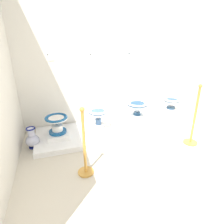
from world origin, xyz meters
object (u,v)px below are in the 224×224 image
object	(u,v)px
antique_toilet_broad_patterned	(171,103)
decorative_vase_corner	(32,139)
plinth_block_central_ornate	(137,121)
info_placard_fourth	(165,52)
stanchion_post_near_left	(85,153)
antique_toilet_squat_floral	(98,115)
info_placard_second	(92,57)
antique_toilet_central_ornate	(137,107)
plinth_block_squat_floral	(99,128)
antique_toilet_tall_cobalt	(57,122)
plinth_block_broad_patterned	(170,115)
plinth_block_tall_cobalt	(58,135)
stanchion_post_near_right	(193,126)
info_placard_first	(50,57)
info_placard_third	(131,56)

from	to	relation	value
antique_toilet_broad_patterned	decorative_vase_corner	size ratio (longest dim) A/B	0.91
antique_toilet_broad_patterned	decorative_vase_corner	bearing A→B (deg)	-176.24
plinth_block_central_ornate	antique_toilet_broad_patterned	distance (m)	0.87
info_placard_fourth	stanchion_post_near_left	distance (m)	2.80
antique_toilet_squat_floral	info_placard_second	size ratio (longest dim) A/B	2.28
info_placard_second	antique_toilet_central_ornate	bearing A→B (deg)	-31.90
plinth_block_squat_floral	antique_toilet_tall_cobalt	bearing A→B (deg)	-176.13
info_placard_fourth	stanchion_post_near_left	xyz separation A→B (m)	(-2.05, -1.52, -1.14)
plinth_block_broad_patterned	plinth_block_central_ornate	bearing A→B (deg)	-176.05
plinth_block_broad_patterned	info_placard_fourth	size ratio (longest dim) A/B	2.73
plinth_block_tall_cobalt	antique_toilet_central_ornate	distance (m)	1.59
antique_toilet_broad_patterned	decorative_vase_corner	distance (m)	2.82
antique_toilet_tall_cobalt	info_placard_second	xyz separation A→B (m)	(0.78, 0.52, 1.03)
decorative_vase_corner	stanchion_post_near_right	distance (m)	2.77
plinth_block_squat_floral	decorative_vase_corner	bearing A→B (deg)	-173.38
antique_toilet_tall_cobalt	plinth_block_central_ornate	xyz separation A→B (m)	(1.56, 0.04, -0.20)
plinth_block_broad_patterned	antique_toilet_broad_patterned	size ratio (longest dim) A/B	1.05
plinth_block_central_ornate	antique_toilet_central_ornate	size ratio (longest dim) A/B	0.95
plinth_block_central_ornate	info_placard_fourth	distance (m)	1.60
plinth_block_broad_patterned	decorative_vase_corner	bearing A→B (deg)	-176.24
antique_toilet_squat_floral	decorative_vase_corner	xyz separation A→B (m)	(-1.18, -0.14, -0.25)
antique_toilet_central_ornate	plinth_block_tall_cobalt	bearing A→B (deg)	-178.48
info_placard_fourth	decorative_vase_corner	xyz separation A→B (m)	(-2.80, -0.61, -1.31)
plinth_block_tall_cobalt	info_placard_second	world-z (taller)	info_placard_second
info_placard_fourth	stanchion_post_near_left	size ratio (longest dim) A/B	0.13
antique_toilet_tall_cobalt	antique_toilet_squat_floral	size ratio (longest dim) A/B	1.08
info_placard_second	info_placard_fourth	size ratio (longest dim) A/B	1.21
plinth_block_central_ornate	antique_toilet_central_ornate	bearing A→B (deg)	0.00
antique_toilet_squat_floral	info_placard_fourth	world-z (taller)	info_placard_fourth
info_placard_first	antique_toilet_tall_cobalt	bearing A→B (deg)	-91.82
plinth_block_broad_patterned	info_placard_fourth	bearing A→B (deg)	90.78
plinth_block_central_ornate	stanchion_post_near_left	distance (m)	1.62
plinth_block_squat_floral	decorative_vase_corner	size ratio (longest dim) A/B	0.95
antique_toilet_tall_cobalt	info_placard_first	size ratio (longest dim) A/B	3.07
info_placard_first	info_placard_second	size ratio (longest dim) A/B	0.80
plinth_block_tall_cobalt	info_placard_fourth	xyz separation A→B (m)	(2.37, 0.52, 1.33)
antique_toilet_broad_patterned	plinth_block_squat_floral	bearing A→B (deg)	-178.34
antique_toilet_tall_cobalt	decorative_vase_corner	world-z (taller)	antique_toilet_tall_cobalt
antique_toilet_broad_patterned	info_placard_third	distance (m)	1.32
antique_toilet_tall_cobalt	plinth_block_central_ornate	world-z (taller)	antique_toilet_tall_cobalt
plinth_block_squat_floral	info_placard_fourth	distance (m)	2.15
info_placard_first	info_placard_third	size ratio (longest dim) A/B	0.90
plinth_block_broad_patterned	info_placard_third	world-z (taller)	info_placard_third
info_placard_third	decorative_vase_corner	size ratio (longest dim) A/B	0.38
antique_toilet_tall_cobalt	info_placard_third	world-z (taller)	info_placard_third
antique_toilet_broad_patterned	info_placard_first	world-z (taller)	info_placard_first
antique_toilet_central_ornate	antique_toilet_broad_patterned	world-z (taller)	antique_toilet_central_ornate
plinth_block_tall_cobalt	stanchion_post_near_left	bearing A→B (deg)	-72.10
antique_toilet_tall_cobalt	decorative_vase_corner	bearing A→B (deg)	-168.56
info_placard_second	antique_toilet_squat_floral	bearing A→B (deg)	-92.96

